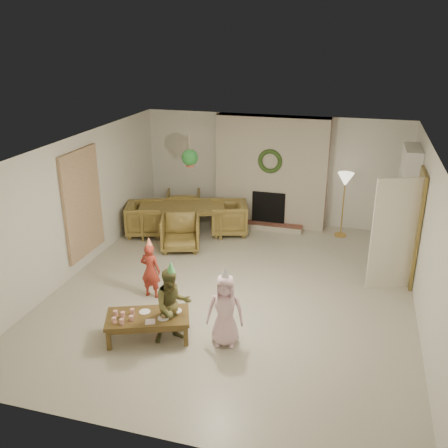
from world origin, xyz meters
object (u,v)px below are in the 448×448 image
(dining_chair_left, at_px, (145,219))
(child_red, at_px, (151,271))
(coffee_table_top, at_px, (148,317))
(dining_chair_far, at_px, (184,206))
(child_plaid, at_px, (173,306))
(dining_chair_near, at_px, (180,233))
(child_pink, at_px, (225,310))
(dining_chair_right, at_px, (228,218))
(dining_table, at_px, (182,220))

(dining_chair_left, height_order, child_red, child_red)
(coffee_table_top, relative_size, child_red, 1.24)
(dining_chair_far, relative_size, child_plaid, 0.70)
(dining_chair_near, height_order, child_pink, child_pink)
(dining_chair_right, distance_m, child_plaid, 4.17)
(coffee_table_top, xyz_separation_m, child_red, (-0.45, 1.14, 0.14))
(dining_chair_left, bearing_deg, dining_table, -90.00)
(dining_chair_far, distance_m, child_plaid, 4.87)
(dining_chair_left, distance_m, coffee_table_top, 4.01)
(dining_chair_near, distance_m, dining_chair_right, 1.31)
(dining_chair_near, bearing_deg, child_pink, -76.57)
(dining_chair_near, relative_size, dining_chair_right, 1.00)
(child_pink, bearing_deg, dining_chair_far, 107.59)
(dining_table, xyz_separation_m, dining_chair_right, (0.97, 0.31, 0.03))
(dining_chair_far, relative_size, child_pink, 0.73)
(dining_table, height_order, dining_chair_near, dining_chair_near)
(dining_table, distance_m, dining_chair_right, 1.02)
(dining_chair_far, bearing_deg, coffee_table_top, 86.12)
(coffee_table_top, bearing_deg, dining_chair_right, 67.77)
(child_plaid, distance_m, child_pink, 0.76)
(dining_chair_left, relative_size, child_red, 0.82)
(dining_chair_near, relative_size, dining_chair_left, 1.00)
(dining_table, height_order, dining_chair_far, dining_chair_far)
(dining_table, height_order, child_pink, child_pink)
(dining_table, xyz_separation_m, child_plaid, (1.27, -3.84, 0.24))
(dining_chair_right, relative_size, child_red, 0.82)
(dining_table, distance_m, child_pink, 4.23)
(dining_chair_right, distance_m, child_pink, 4.16)
(dining_chair_near, xyz_separation_m, dining_chair_left, (-1.03, 0.53, 0.00))
(dining_chair_left, relative_size, coffee_table_top, 0.66)
(dining_chair_far, bearing_deg, dining_table, 90.00)
(child_red, relative_size, child_plaid, 0.85)
(child_red, bearing_deg, child_plaid, 129.58)
(dining_chair_far, height_order, child_plaid, child_plaid)
(dining_chair_far, xyz_separation_m, coffee_table_top, (1.14, -4.67, -0.02))
(coffee_table_top, bearing_deg, child_red, 90.19)
(dining_chair_far, distance_m, child_red, 3.60)
(dining_chair_far, height_order, child_red, child_red)
(dining_chair_near, bearing_deg, dining_chair_right, 38.66)
(child_pink, bearing_deg, child_plaid, -179.66)
(dining_table, relative_size, child_plaid, 1.63)
(dining_chair_left, relative_size, child_pink, 0.73)
(dining_chair_near, xyz_separation_m, child_plaid, (1.02, -3.06, 0.21))
(dining_chair_far, distance_m, dining_chair_right, 1.31)
(dining_table, bearing_deg, child_red, -98.35)
(dining_chair_left, xyz_separation_m, child_red, (1.23, -2.50, 0.12))
(dining_chair_right, height_order, coffee_table_top, dining_chair_right)
(dining_table, xyz_separation_m, child_red, (0.45, -2.75, 0.15))
(dining_chair_near, distance_m, child_plaid, 3.23)
(dining_chair_near, distance_m, dining_chair_left, 1.16)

